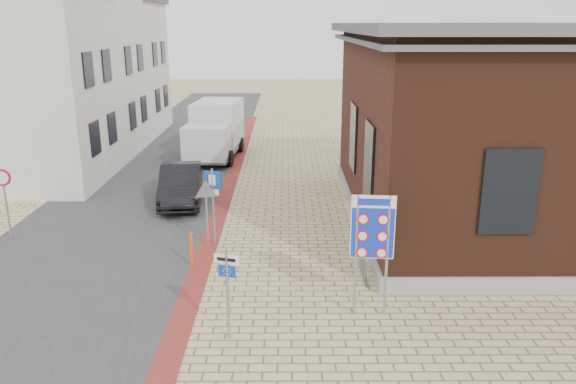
# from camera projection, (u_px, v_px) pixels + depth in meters

# --- Properties ---
(ground) EXTENTS (120.00, 120.00, 0.00)m
(ground) POSITION_uv_depth(u_px,v_px,m) (266.00, 314.00, 13.67)
(ground) COLOR tan
(ground) RESTS_ON ground
(road_strip) EXTENTS (7.00, 60.00, 0.02)m
(road_strip) POSITION_uv_depth(u_px,v_px,m) (166.00, 165.00, 28.01)
(road_strip) COLOR #38383A
(road_strip) RESTS_ON ground
(curb_strip) EXTENTS (0.60, 40.00, 0.02)m
(curb_strip) POSITION_uv_depth(u_px,v_px,m) (226.00, 194.00, 23.24)
(curb_strip) COLOR maroon
(curb_strip) RESTS_ON ground
(brick_building) EXTENTS (13.00, 13.00, 6.80)m
(brick_building) POSITION_uv_depth(u_px,v_px,m) (531.00, 123.00, 19.40)
(brick_building) COLOR gray
(brick_building) RESTS_ON ground
(townhouse_near) EXTENTS (7.40, 6.40, 8.30)m
(townhouse_near) POSITION_uv_depth(u_px,v_px,m) (17.00, 87.00, 23.92)
(townhouse_near) COLOR silver
(townhouse_near) RESTS_ON ground
(townhouse_mid) EXTENTS (7.40, 6.40, 9.10)m
(townhouse_mid) POSITION_uv_depth(u_px,v_px,m) (68.00, 67.00, 29.55)
(townhouse_mid) COLOR silver
(townhouse_mid) RESTS_ON ground
(townhouse_far) EXTENTS (7.40, 6.40, 8.30)m
(townhouse_far) POSITION_uv_depth(u_px,v_px,m) (104.00, 67.00, 35.41)
(townhouse_far) COLOR silver
(townhouse_far) RESTS_ON ground
(bike_rack) EXTENTS (0.08, 1.80, 0.60)m
(bike_rack) POSITION_uv_depth(u_px,v_px,m) (363.00, 266.00, 15.71)
(bike_rack) COLOR slate
(bike_rack) RESTS_ON ground
(sedan) EXTENTS (2.06, 4.57, 1.46)m
(sedan) POSITION_uv_depth(u_px,v_px,m) (181.00, 184.00, 22.07)
(sedan) COLOR black
(sedan) RESTS_ON ground
(box_truck) EXTENTS (2.71, 5.66, 2.87)m
(box_truck) POSITION_uv_depth(u_px,v_px,m) (215.00, 130.00, 29.09)
(box_truck) COLOR slate
(box_truck) RESTS_ON ground
(border_sign) EXTENTS (1.03, 0.14, 3.02)m
(border_sign) POSITION_uv_depth(u_px,v_px,m) (373.00, 230.00, 13.05)
(border_sign) COLOR gray
(border_sign) RESTS_ON ground
(essen_sign) EXTENTS (0.57, 0.20, 2.15)m
(essen_sign) POSITION_uv_depth(u_px,v_px,m) (227.00, 281.00, 12.23)
(essen_sign) COLOR gray
(essen_sign) RESTS_ON ground
(parking_sign) EXTENTS (0.54, 0.18, 2.49)m
(parking_sign) POSITION_uv_depth(u_px,v_px,m) (213.00, 194.00, 17.49)
(parking_sign) COLOR gray
(parking_sign) RESTS_ON ground
(yield_sign) EXTENTS (0.76, 0.20, 2.15)m
(yield_sign) POSITION_uv_depth(u_px,v_px,m) (206.00, 197.00, 17.39)
(yield_sign) COLOR gray
(yield_sign) RESTS_ON ground
(speed_sign) EXTENTS (0.56, 0.07, 2.39)m
(speed_sign) POSITION_uv_depth(u_px,v_px,m) (5.00, 193.00, 17.88)
(speed_sign) COLOR gray
(speed_sign) RESTS_ON ground
(bollard) EXTENTS (0.12, 0.12, 1.04)m
(bollard) POSITION_uv_depth(u_px,v_px,m) (191.00, 250.00, 16.20)
(bollard) COLOR #FF4C0D
(bollard) RESTS_ON ground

